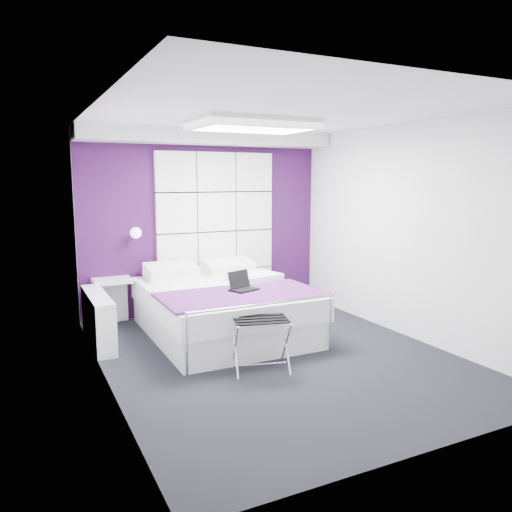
{
  "coord_description": "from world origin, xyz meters",
  "views": [
    {
      "loc": [
        -2.52,
        -4.63,
        1.93
      ],
      "look_at": [
        -0.08,
        0.35,
        1.07
      ],
      "focal_mm": 35.0,
      "sensor_mm": 36.0,
      "label": 1
    }
  ],
  "objects_px": {
    "radiator": "(98,319)",
    "nightstand": "(112,280)",
    "wall_lamp": "(135,233)",
    "luggage_rack": "(261,344)",
    "bed": "(223,308)",
    "laptop": "(242,285)"
  },
  "relations": [
    {
      "from": "bed",
      "to": "radiator",
      "type": "bearing_deg",
      "value": 169.41
    },
    {
      "from": "luggage_rack",
      "to": "nightstand",
      "type": "bearing_deg",
      "value": 129.94
    },
    {
      "from": "bed",
      "to": "luggage_rack",
      "type": "bearing_deg",
      "value": -95.2
    },
    {
      "from": "nightstand",
      "to": "laptop",
      "type": "xyz_separation_m",
      "value": [
        1.26,
        -1.4,
        0.09
      ]
    },
    {
      "from": "laptop",
      "to": "wall_lamp",
      "type": "bearing_deg",
      "value": 102.1
    },
    {
      "from": "radiator",
      "to": "bed",
      "type": "relative_size",
      "value": 0.53
    },
    {
      "from": "bed",
      "to": "laptop",
      "type": "bearing_deg",
      "value": -77.07
    },
    {
      "from": "wall_lamp",
      "to": "bed",
      "type": "relative_size",
      "value": 0.07
    },
    {
      "from": "wall_lamp",
      "to": "luggage_rack",
      "type": "height_order",
      "value": "wall_lamp"
    },
    {
      "from": "wall_lamp",
      "to": "luggage_rack",
      "type": "xyz_separation_m",
      "value": [
        0.71,
        -2.34,
        -0.95
      ]
    },
    {
      "from": "radiator",
      "to": "nightstand",
      "type": "xyz_separation_m",
      "value": [
        0.3,
        0.72,
        0.3
      ]
    },
    {
      "from": "wall_lamp",
      "to": "nightstand",
      "type": "height_order",
      "value": "wall_lamp"
    },
    {
      "from": "wall_lamp",
      "to": "radiator",
      "type": "xyz_separation_m",
      "value": [
        -0.64,
        -0.76,
        -0.92
      ]
    },
    {
      "from": "nightstand",
      "to": "radiator",
      "type": "bearing_deg",
      "value": -112.82
    },
    {
      "from": "nightstand",
      "to": "bed",
      "type": "bearing_deg",
      "value": -40.44
    },
    {
      "from": "bed",
      "to": "wall_lamp",
      "type": "bearing_deg",
      "value": 128.74
    },
    {
      "from": "radiator",
      "to": "luggage_rack",
      "type": "bearing_deg",
      "value": -49.53
    },
    {
      "from": "radiator",
      "to": "laptop",
      "type": "distance_m",
      "value": 1.75
    },
    {
      "from": "radiator",
      "to": "laptop",
      "type": "bearing_deg",
      "value": -23.45
    },
    {
      "from": "laptop",
      "to": "radiator",
      "type": "bearing_deg",
      "value": 135.96
    },
    {
      "from": "nightstand",
      "to": "laptop",
      "type": "relative_size",
      "value": 1.55
    },
    {
      "from": "bed",
      "to": "luggage_rack",
      "type": "distance_m",
      "value": 1.32
    }
  ]
}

